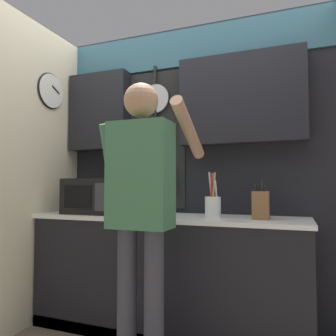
# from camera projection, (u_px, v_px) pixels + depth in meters

# --- Properties ---
(ground_plane) EXTENTS (14.00, 14.00, 0.00)m
(ground_plane) POSITION_uv_depth(u_px,v_px,m) (167.00, 332.00, 2.51)
(ground_plane) COLOR #756651
(base_cabinet_counter) EXTENTS (2.12, 0.59, 0.89)m
(base_cabinet_counter) POSITION_uv_depth(u_px,v_px,m) (167.00, 274.00, 2.53)
(base_cabinet_counter) COLOR black
(base_cabinet_counter) RESTS_ON ground_plane
(back_wall_unit) EXTENTS (2.69, 0.20, 2.51)m
(back_wall_unit) POSITION_uv_depth(u_px,v_px,m) (180.00, 141.00, 2.83)
(back_wall_unit) COLOR black
(back_wall_unit) RESTS_ON ground_plane
(side_wall) EXTENTS (0.07, 1.60, 2.51)m
(side_wall) POSITION_uv_depth(u_px,v_px,m) (21.00, 167.00, 2.58)
(side_wall) COLOR beige
(side_wall) RESTS_ON ground_plane
(microwave) EXTENTS (0.46, 0.39, 0.29)m
(microwave) POSITION_uv_depth(u_px,v_px,m) (97.00, 196.00, 2.77)
(microwave) COLOR black
(microwave) RESTS_ON base_cabinet_counter
(knife_block) EXTENTS (0.11, 0.15, 0.28)m
(knife_block) POSITION_uv_depth(u_px,v_px,m) (261.00, 205.00, 2.29)
(knife_block) COLOR brown
(knife_block) RESTS_ON base_cabinet_counter
(utensil_crock) EXTENTS (0.12, 0.12, 0.34)m
(utensil_crock) POSITION_uv_depth(u_px,v_px,m) (213.00, 205.00, 2.41)
(utensil_crock) COLOR white
(utensil_crock) RESTS_ON base_cabinet_counter
(person) EXTENTS (0.54, 0.63, 1.76)m
(person) POSITION_uv_depth(u_px,v_px,m) (141.00, 197.00, 2.01)
(person) COLOR #383842
(person) RESTS_ON ground_plane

